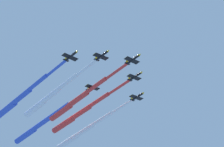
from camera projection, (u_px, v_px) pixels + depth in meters
jet_lead at (76, 100)px, 222.37m from camera, size 74.26×11.60×3.99m
jet_port_inner at (79, 114)px, 235.36m from camera, size 76.52×10.83×4.06m
jet_starboard_inner at (50, 97)px, 224.07m from camera, size 74.10×11.60×4.06m
jet_port_mid at (83, 132)px, 246.97m from camera, size 78.88×12.24×4.01m
jet_starboard_mid at (20, 98)px, 224.57m from camera, size 76.06×10.95×3.93m
jet_port_outer at (40, 125)px, 243.15m from camera, size 81.94×11.59×4.03m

